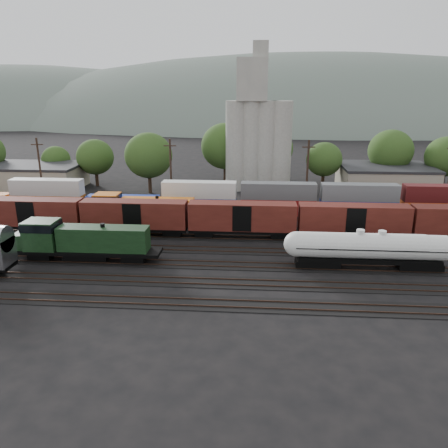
# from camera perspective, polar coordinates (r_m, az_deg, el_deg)

# --- Properties ---
(ground) EXTENTS (600.00, 600.00, 0.00)m
(ground) POSITION_cam_1_polar(r_m,az_deg,el_deg) (57.71, 0.92, -3.46)
(ground) COLOR black
(tracks) EXTENTS (180.00, 33.20, 0.20)m
(tracks) POSITION_cam_1_polar(r_m,az_deg,el_deg) (57.70, 0.92, -3.42)
(tracks) COLOR black
(tracks) RESTS_ON ground
(green_locomotive) EXTENTS (18.26, 3.22, 4.83)m
(green_locomotive) POSITION_cam_1_polar(r_m,az_deg,el_deg) (56.23, -18.50, -2.00)
(green_locomotive) COLOR black
(green_locomotive) RESTS_ON ground
(tank_car_a) EXTENTS (17.52, 3.14, 4.59)m
(tank_car_a) POSITION_cam_1_polar(r_m,az_deg,el_deg) (53.43, 17.22, -2.92)
(tank_car_a) COLOR silver
(tank_car_a) RESTS_ON ground
(tank_car_b) EXTENTS (17.24, 3.09, 4.52)m
(tank_car_b) POSITION_cam_1_polar(r_m,az_deg,el_deg) (54.07, 19.77, -2.98)
(tank_car_b) COLOR silver
(tank_car_b) RESTS_ON ground
(orange_locomotive) EXTENTS (18.61, 3.10, 4.65)m
(orange_locomotive) POSITION_cam_1_polar(r_m,az_deg,el_deg) (68.72, -11.25, 1.97)
(orange_locomotive) COLOR black
(orange_locomotive) RESTS_ON ground
(boxcar_string) EXTENTS (169.00, 2.90, 4.20)m
(boxcar_string) POSITION_cam_1_polar(r_m,az_deg,el_deg) (61.39, 2.39, 0.90)
(boxcar_string) COLOR black
(boxcar_string) RESTS_ON ground
(container_wall) EXTENTS (160.00, 2.60, 5.80)m
(container_wall) POSITION_cam_1_polar(r_m,az_deg,el_deg) (71.23, 7.17, 2.75)
(container_wall) COLOR black
(container_wall) RESTS_ON ground
(grain_silo) EXTENTS (13.40, 5.00, 29.00)m
(grain_silo) POSITION_cam_1_polar(r_m,az_deg,el_deg) (90.30, 4.41, 11.48)
(grain_silo) COLOR #A19E93
(grain_silo) RESTS_ON ground
(industrial_sheds) EXTENTS (119.38, 17.26, 5.10)m
(industrial_sheds) POSITION_cam_1_polar(r_m,az_deg,el_deg) (90.96, 6.40, 5.92)
(industrial_sheds) COLOR #9E937F
(industrial_sheds) RESTS_ON ground
(tree_band) EXTENTS (163.74, 21.40, 14.15)m
(tree_band) POSITION_cam_1_polar(r_m,az_deg,el_deg) (94.40, 4.12, 9.51)
(tree_band) COLOR black
(tree_band) RESTS_ON ground
(utility_poles) EXTENTS (122.20, 0.36, 12.00)m
(utility_poles) POSITION_cam_1_polar(r_m,az_deg,el_deg) (77.23, 1.88, 6.72)
(utility_poles) COLOR black
(utility_poles) RESTS_ON ground
(distant_hills) EXTENTS (860.00, 286.00, 130.00)m
(distant_hills) POSITION_cam_1_polar(r_m,az_deg,el_deg) (317.20, 8.02, 9.86)
(distant_hills) COLOR #59665B
(distant_hills) RESTS_ON ground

